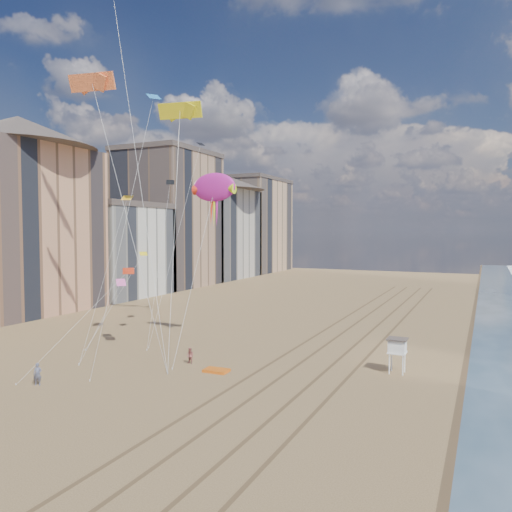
{
  "coord_description": "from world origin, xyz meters",
  "views": [
    {
      "loc": [
        16.23,
        -17.51,
        12.01
      ],
      "look_at": [
        -3.94,
        26.0,
        9.5
      ],
      "focal_mm": 35.0,
      "sensor_mm": 36.0,
      "label": 1
    }
  ],
  "objects": [
    {
      "name": "buildings",
      "position": [
        -45.73,
        65.59,
        13.55
      ],
      "size": [
        34.72,
        131.35,
        29.0
      ],
      "color": "#C6B284",
      "rests_on": "ground"
    },
    {
      "name": "ground",
      "position": [
        0.0,
        0.0,
        0.0
      ],
      "size": [
        260.0,
        260.0,
        0.0
      ],
      "primitive_type": "plane",
      "color": "brown",
      "rests_on": "ground"
    },
    {
      "name": "tracks",
      "position": [
        2.55,
        30.0,
        0.01
      ],
      "size": [
        7.68,
        120.0,
        0.01
      ],
      "color": "brown",
      "rests_on": "ground"
    },
    {
      "name": "small_kites",
      "position": [
        -15.49,
        24.35,
        14.65
      ],
      "size": [
        9.26,
        16.62,
        17.86
      ],
      "color": "#DF57A3",
      "rests_on": "ground"
    },
    {
      "name": "show_kite",
      "position": [
        -8.85,
        26.51,
        16.26
      ],
      "size": [
        4.67,
        4.88,
        18.85
      ],
      "color": "#B01B85",
      "rests_on": "ground"
    },
    {
      "name": "lifeguard_stand",
      "position": [
        9.62,
        24.86,
        2.27
      ],
      "size": [
        1.63,
        1.63,
        2.95
      ],
      "color": "white",
      "rests_on": "ground"
    },
    {
      "name": "kite_flyer_a",
      "position": [
        -15.09,
        9.86,
        0.86
      ],
      "size": [
        0.75,
        0.67,
        1.73
      ],
      "primitive_type": "imported",
      "rotation": [
        0.0,
        0.0,
        0.53
      ],
      "color": "#55586E",
      "rests_on": "ground"
    },
    {
      "name": "parafoils",
      "position": [
        -18.31,
        24.76,
        32.87
      ],
      "size": [
        10.31,
        14.2,
        19.15
      ],
      "color": "black",
      "rests_on": "ground"
    },
    {
      "name": "kite_flyer_b",
      "position": [
        -7.69,
        20.05,
        0.73
      ],
      "size": [
        0.76,
        0.62,
        1.47
      ],
      "primitive_type": "imported",
      "rotation": [
        0.0,
        0.0,
        -0.1
      ],
      "color": "#97514D",
      "rests_on": "ground"
    },
    {
      "name": "grounded_kite",
      "position": [
        -4.32,
        18.84,
        0.12
      ],
      "size": [
        2.1,
        1.37,
        0.24
      ],
      "primitive_type": "cube",
      "rotation": [
        0.0,
        0.0,
        0.03
      ],
      "color": "#D95E12",
      "rests_on": "ground"
    }
  ]
}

